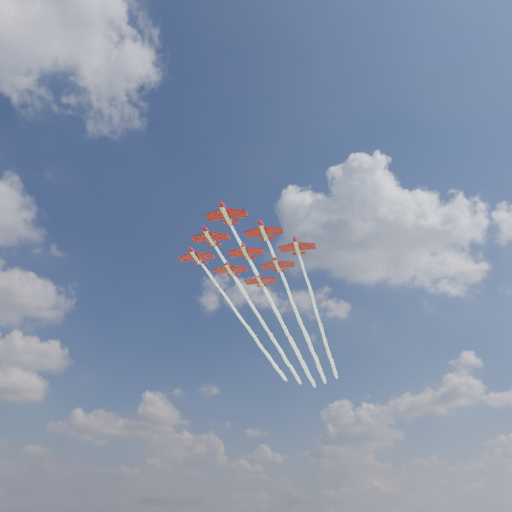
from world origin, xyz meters
The scene contains 9 objects.
jet_lead centered at (43.12, 33.74, 77.81)m, with size 117.88×106.11×2.80m.
jet_row2_port centered at (55.22, 35.21, 77.81)m, with size 117.88×106.11×2.80m.
jet_row2_starb centered at (45.87, 45.62, 77.81)m, with size 117.88×106.11×2.80m.
jet_row3_port centered at (67.33, 36.68, 77.81)m, with size 117.88×106.11×2.80m.
jet_row3_centre centered at (57.98, 47.09, 77.81)m, with size 117.88×106.11×2.80m.
jet_row3_starb centered at (48.63, 57.50, 77.81)m, with size 117.88×106.11×2.80m.
jet_row4_port centered at (70.09, 48.56, 77.81)m, with size 117.88×106.11×2.80m.
jet_row4_starb centered at (60.74, 58.97, 77.81)m, with size 117.88×106.11×2.80m.
jet_tail centered at (72.85, 60.44, 77.81)m, with size 117.88×106.11×2.80m.
Camera 1 is at (-65.94, -101.40, 17.42)m, focal length 35.00 mm.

